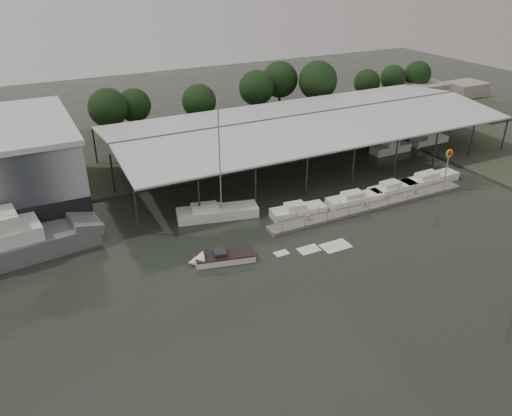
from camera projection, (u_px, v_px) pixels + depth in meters
name	position (u px, v px, depth m)	size (l,w,h in m)	color
ground	(311.00, 283.00, 47.05)	(200.00, 200.00, 0.00)	#222820
land_strip_far	(170.00, 146.00, 80.39)	(140.00, 30.00, 0.30)	#383C2D
covered_boat_shed	(308.00, 118.00, 73.40)	(58.24, 24.00, 6.96)	silver
floating_dock	(370.00, 206.00, 60.97)	(28.00, 2.00, 1.40)	slate
shell_fuel_sign	(448.00, 161.00, 64.12)	(1.10, 0.18, 5.55)	gray
distant_commercial_buildings	(433.00, 91.00, 105.58)	(22.00, 8.00, 4.00)	gray
grey_trawler	(14.00, 243.00, 50.39)	(17.44, 6.99, 8.84)	#55585E
white_sailboat	(216.00, 212.00, 58.49)	(9.82, 4.73, 14.50)	white
speedboat_underway	(219.00, 258.00, 50.08)	(17.47, 5.74, 2.00)	white
moored_cruiser_0	(298.00, 211.00, 58.92)	(6.82, 2.81, 1.70)	white
moored_cruiser_1	(355.00, 199.00, 61.74)	(7.56, 2.64, 1.70)	white
moored_cruiser_2	(392.00, 189.00, 64.53)	(6.98, 2.35, 1.70)	white
moored_cruiser_3	(429.00, 179.00, 67.24)	(9.25, 2.50, 1.70)	white
horizon_tree_line	(276.00, 87.00, 90.73)	(69.36, 12.17, 10.65)	black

